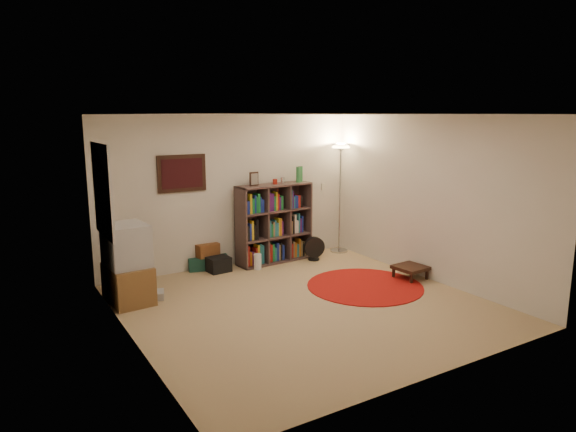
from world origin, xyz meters
The scene contains 12 objects.
room centered at (-0.05, 0.05, 1.26)m, with size 4.54×4.54×2.54m.
bookshelf centered at (0.66, 2.02, 0.65)m, with size 1.37×0.49×1.62m.
floor_lamp centered at (2.03, 1.97, 1.66)m, with size 0.43×0.43×2.00m.
floor_fan centered at (1.31, 1.72, 0.21)m, with size 0.37×0.24×0.42m.
tv_stand centered at (-1.97, 1.34, 0.52)m, with size 0.58×0.78×1.08m.
dvd_box centered at (-1.67, 1.29, 0.05)m, with size 0.37×0.34×0.10m.
suitcase centered at (-0.45, 2.28, 0.11)m, with size 0.72×0.55×0.21m.
wicker_basket centered at (-0.48, 2.24, 0.32)m, with size 0.41×0.32×0.21m.
duffel_bag centered at (-0.38, 1.97, 0.12)m, with size 0.37×0.32×0.24m.
paper_towel centered at (0.22, 1.76, 0.13)m, with size 0.16×0.16×0.26m.
red_rug centered at (1.17, 0.17, 0.01)m, with size 1.71×1.71×0.02m.
side_table centered at (2.01, 0.09, 0.17)m, with size 0.48×0.48×0.20m.
Camera 1 is at (-3.55, -5.44, 2.49)m, focal length 32.00 mm.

